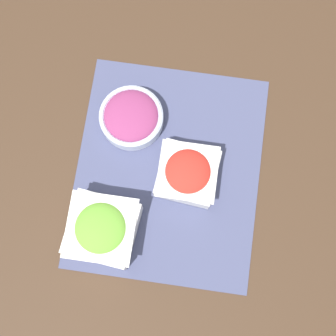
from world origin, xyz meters
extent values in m
plane|color=#422D1E|center=(0.00, 0.00, 0.00)|extent=(3.00, 3.00, 0.00)
cube|color=#474C70|center=(0.00, 0.00, 0.00)|extent=(0.45, 0.38, 0.00)
cube|color=white|center=(0.01, 0.04, 0.03)|extent=(0.13, 0.13, 0.05)
cube|color=white|center=(0.01, 0.04, 0.05)|extent=(0.12, 0.12, 0.00)
ellipsoid|color=red|center=(0.01, 0.04, 0.05)|extent=(0.09, 0.09, 0.03)
cube|color=white|center=(0.14, -0.11, 0.03)|extent=(0.14, 0.14, 0.06)
cube|color=white|center=(0.14, -0.11, 0.07)|extent=(0.13, 0.13, 0.00)
ellipsoid|color=#6BAD38|center=(0.14, -0.11, 0.07)|extent=(0.10, 0.10, 0.03)
cylinder|color=silver|center=(-0.10, -0.09, 0.02)|extent=(0.13, 0.13, 0.04)
torus|color=silver|center=(-0.10, -0.09, 0.04)|extent=(0.13, 0.13, 0.01)
ellipsoid|color=#93386B|center=(-0.10, -0.09, 0.04)|extent=(0.11, 0.11, 0.03)
camera|label=1|loc=(0.19, 0.03, 0.95)|focal=50.00mm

